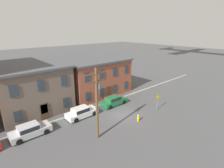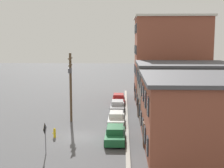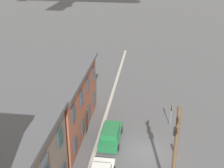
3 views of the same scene
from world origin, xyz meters
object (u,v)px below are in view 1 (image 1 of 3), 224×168
object	(u,v)px
caution_sign	(157,99)
fire_hydrant	(138,118)
utility_pole	(97,100)
car_silver	(30,130)
car_green	(113,101)
car_white	(81,112)

from	to	relation	value
caution_sign	fire_hydrant	bearing A→B (deg)	-176.82
caution_sign	utility_pole	world-z (taller)	utility_pole
car_silver	car_green	xyz separation A→B (m)	(12.75, 0.03, 0.00)
car_white	utility_pole	distance (m)	6.64
caution_sign	utility_pole	xyz separation A→B (m)	(-10.71, 0.35, 2.69)
car_silver	car_white	size ratio (longest dim) A/B	1.00
caution_sign	car_silver	bearing A→B (deg)	160.82
car_white	utility_pole	bearing A→B (deg)	-102.53
utility_pole	caution_sign	bearing A→B (deg)	-1.89
car_green	fire_hydrant	bearing A→B (deg)	-99.23
car_silver	fire_hydrant	distance (m)	13.19
caution_sign	utility_pole	bearing A→B (deg)	178.11
car_silver	car_white	distance (m)	6.81
car_silver	fire_hydrant	xyz separation A→B (m)	(11.78, -5.94, -0.27)
car_silver	caution_sign	distance (m)	17.33
car_silver	car_white	bearing A→B (deg)	0.08
caution_sign	utility_pole	distance (m)	11.05
car_white	utility_pole	size ratio (longest dim) A/B	0.55
caution_sign	car_white	bearing A→B (deg)	149.14
caution_sign	car_green	bearing A→B (deg)	122.11
car_white	car_silver	bearing A→B (deg)	-179.92
car_white	car_green	bearing A→B (deg)	0.22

